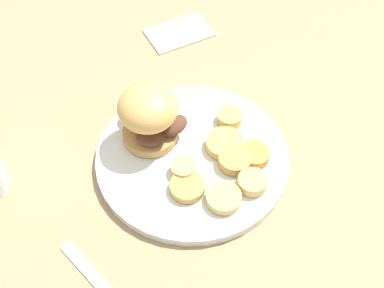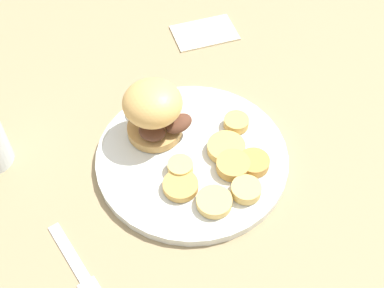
% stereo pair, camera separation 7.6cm
% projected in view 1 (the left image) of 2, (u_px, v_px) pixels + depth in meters
% --- Properties ---
extents(ground_plane, '(4.00, 4.00, 0.00)m').
position_uv_depth(ground_plane, '(192.00, 161.00, 0.79)').
color(ground_plane, '#937F5B').
extents(dinner_plate, '(0.28, 0.28, 0.02)m').
position_uv_depth(dinner_plate, '(192.00, 157.00, 0.78)').
color(dinner_plate, silver).
rests_on(dinner_plate, ground_plane).
extents(sandwich, '(0.11, 0.09, 0.09)m').
position_uv_depth(sandwich, '(149.00, 114.00, 0.76)').
color(sandwich, tan).
rests_on(sandwich, dinner_plate).
extents(potato_round_0, '(0.05, 0.05, 0.01)m').
position_uv_depth(potato_round_0, '(224.00, 198.00, 0.72)').
color(potato_round_0, '#DBB766').
rests_on(potato_round_0, dinner_plate).
extents(potato_round_1, '(0.04, 0.04, 0.01)m').
position_uv_depth(potato_round_1, '(184.00, 168.00, 0.75)').
color(potato_round_1, '#DBB766').
rests_on(potato_round_1, dinner_plate).
extents(potato_round_2, '(0.05, 0.05, 0.01)m').
position_uv_depth(potato_round_2, '(187.00, 187.00, 0.73)').
color(potato_round_2, tan).
rests_on(potato_round_2, dinner_plate).
extents(potato_round_3, '(0.04, 0.04, 0.01)m').
position_uv_depth(potato_round_3, '(229.00, 117.00, 0.81)').
color(potato_round_3, tan).
rests_on(potato_round_3, dinner_plate).
extents(potato_round_4, '(0.05, 0.05, 0.02)m').
position_uv_depth(potato_round_4, '(235.00, 160.00, 0.76)').
color(potato_round_4, tan).
rests_on(potato_round_4, dinner_plate).
extents(potato_round_5, '(0.04, 0.04, 0.01)m').
position_uv_depth(potato_round_5, '(252.00, 182.00, 0.74)').
color(potato_round_5, '#DBB766').
rests_on(potato_round_5, dinner_plate).
extents(potato_round_6, '(0.06, 0.06, 0.01)m').
position_uv_depth(potato_round_6, '(225.00, 144.00, 0.78)').
color(potato_round_6, tan).
rests_on(potato_round_6, dinner_plate).
extents(potato_round_7, '(0.04, 0.04, 0.01)m').
position_uv_depth(potato_round_7, '(255.00, 154.00, 0.77)').
color(potato_round_7, '#BC8942').
rests_on(potato_round_7, dinner_plate).
extents(fork, '(0.15, 0.04, 0.00)m').
position_uv_depth(fork, '(98.00, 282.00, 0.67)').
color(fork, silver).
rests_on(fork, ground_plane).
extents(napkin, '(0.11, 0.13, 0.01)m').
position_uv_depth(napkin, '(179.00, 32.00, 0.96)').
color(napkin, beige).
rests_on(napkin, ground_plane).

